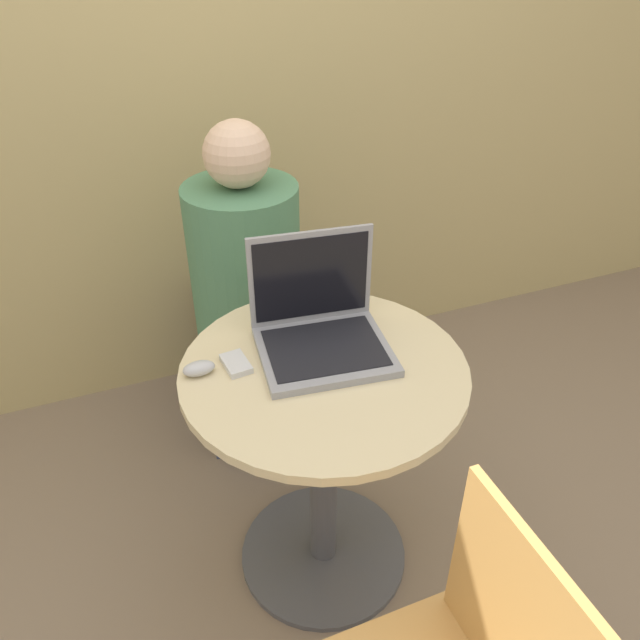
# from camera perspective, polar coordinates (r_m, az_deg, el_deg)

# --- Properties ---
(ground_plane) EXTENTS (12.00, 12.00, 0.00)m
(ground_plane) POSITION_cam_1_polar(r_m,az_deg,el_deg) (2.02, 0.30, -20.61)
(ground_plane) COLOR #7F6B56
(back_wall) EXTENTS (7.00, 0.05, 2.60)m
(back_wall) POSITION_cam_1_polar(r_m,az_deg,el_deg) (2.21, -10.74, 24.50)
(back_wall) COLOR tan
(back_wall) RESTS_ON ground_plane
(round_table) EXTENTS (0.69, 0.69, 0.73)m
(round_table) POSITION_cam_1_polar(r_m,az_deg,el_deg) (1.65, 0.35, -10.88)
(round_table) COLOR #4C4C51
(round_table) RESTS_ON ground_plane
(laptop) EXTENTS (0.34, 0.30, 0.27)m
(laptop) POSITION_cam_1_polar(r_m,az_deg,el_deg) (1.53, -0.01, -0.56)
(laptop) COLOR gray
(laptop) RESTS_ON round_table
(cell_phone) EXTENTS (0.06, 0.09, 0.02)m
(cell_phone) POSITION_cam_1_polar(r_m,az_deg,el_deg) (1.50, -7.69, -3.99)
(cell_phone) COLOR silver
(cell_phone) RESTS_ON round_table
(computer_mouse) EXTENTS (0.08, 0.04, 0.03)m
(computer_mouse) POSITION_cam_1_polar(r_m,az_deg,el_deg) (1.48, -11.02, -4.36)
(computer_mouse) COLOR #B2B2B7
(computer_mouse) RESTS_ON round_table
(person_seated) EXTENTS (0.40, 0.56, 1.15)m
(person_seated) POSITION_cam_1_polar(r_m,az_deg,el_deg) (2.13, -6.66, 0.54)
(person_seated) COLOR #3D4766
(person_seated) RESTS_ON ground_plane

